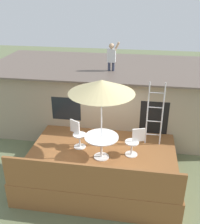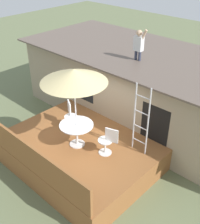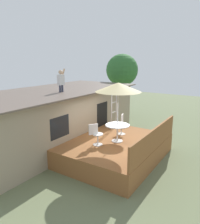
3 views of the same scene
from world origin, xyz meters
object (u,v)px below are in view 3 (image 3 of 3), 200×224
patio_chair_right (122,124)px  backyard_tree (122,70)px  person_figure (61,79)px  patio_chair_left (96,135)px  patio_table (117,128)px  step_ladder (114,107)px  patio_umbrella (118,87)px

patio_chair_right → backyard_tree: size_ratio=0.20×
person_figure → patio_chair_left: bearing=-106.9°
patio_table → backyard_tree: size_ratio=0.22×
backyard_tree → step_ladder: bearing=-155.9°
patio_umbrella → person_figure: bearing=91.7°
patio_chair_left → patio_umbrella: bearing=0.0°
patio_table → step_ladder: bearing=34.2°
patio_umbrella → patio_chair_right: patio_umbrella is taller
person_figure → patio_chair_right: person_figure is taller
patio_table → patio_chair_right: (0.99, 0.32, -0.13)m
patio_chair_left → backyard_tree: backyard_tree is taller
person_figure → patio_chair_left: person_figure is taller
person_figure → patio_chair_right: (1.08, -2.75, -2.07)m
patio_chair_left → patio_chair_right: size_ratio=1.00×
patio_umbrella → step_ladder: size_ratio=1.15×
patio_table → person_figure: bearing=91.7°
patio_chair_right → patio_umbrella: bearing=-0.0°
patio_umbrella → patio_chair_right: (0.99, 0.32, -1.89)m
patio_chair_left → step_ladder: bearing=43.7°
patio_table → patio_umbrella: size_ratio=0.41×
person_figure → backyard_tree: backyard_tree is taller
step_ladder → patio_chair_left: size_ratio=2.39×
step_ladder → patio_chair_right: 1.16m
step_ladder → person_figure: person_figure is taller
patio_umbrella → patio_chair_left: (-0.87, 0.52, -1.89)m
patio_chair_left → patio_chair_right: bearing=24.6°
patio_table → backyard_tree: bearing=26.5°
patio_chair_right → backyard_tree: 7.25m
step_ladder → backyard_tree: bearing=24.1°
person_figure → backyard_tree: (7.18, 0.48, 0.13)m
patio_table → backyard_tree: 8.19m
patio_table → patio_umbrella: bearing=112.6°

